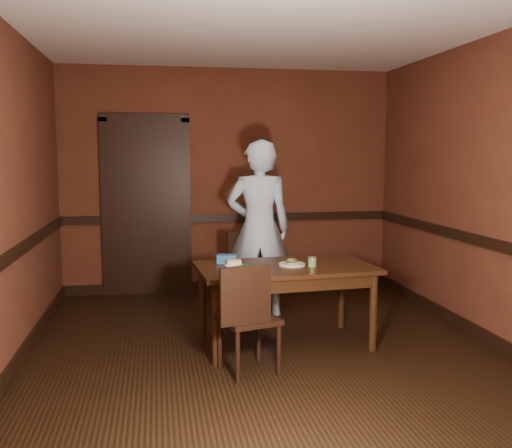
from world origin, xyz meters
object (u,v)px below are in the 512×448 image
object	(u,v)px
chair_near	(249,317)
food_tub	(227,259)
chair_far	(242,275)
sauce_jar	(312,262)
sandwich_plate	(292,263)
dining_table	(285,305)
person	(259,228)
cheese_saucer	(234,263)

from	to	relation	value
chair_near	food_tub	xyz separation A→B (m)	(-0.07, 0.77, 0.32)
chair_far	chair_near	distance (m)	1.50
food_tub	sauce_jar	bearing A→B (deg)	-6.91
chair_far	sandwich_plate	world-z (taller)	chair_far
chair_far	dining_table	bearing A→B (deg)	-93.67
person	sandwich_plate	world-z (taller)	person
chair_near	cheese_saucer	size ratio (longest dim) A/B	5.30
chair_near	sandwich_plate	distance (m)	0.80
dining_table	food_tub	bearing A→B (deg)	153.35
dining_table	chair_far	distance (m)	0.96
sauce_jar	food_tub	distance (m)	0.76
dining_table	cheese_saucer	xyz separation A→B (m)	(-0.44, 0.07, 0.38)
chair_near	person	size ratio (longest dim) A/B	0.48
person	chair_near	bearing A→B (deg)	82.16
chair_far	person	distance (m)	0.51
chair_near	sandwich_plate	bearing A→B (deg)	-146.33
dining_table	person	distance (m)	1.15
dining_table	food_tub	size ratio (longest dim) A/B	7.48
dining_table	chair_far	size ratio (longest dim) A/B	1.73
sandwich_plate	sauce_jar	world-z (taller)	sauce_jar
chair_far	cheese_saucer	size ratio (longest dim) A/B	5.38
chair_far	food_tub	size ratio (longest dim) A/B	4.33
chair_far	person	size ratio (longest dim) A/B	0.48
dining_table	chair_near	size ratio (longest dim) A/B	1.75
dining_table	chair_near	xyz separation A→B (m)	(-0.41, -0.57, 0.08)
sauce_jar	chair_far	bearing A→B (deg)	114.25
person	sandwich_plate	distance (m)	1.02
chair_near	cheese_saucer	world-z (taller)	chair_near
cheese_saucer	chair_far	bearing A→B (deg)	77.10
dining_table	chair_near	bearing A→B (deg)	-130.60
dining_table	chair_far	world-z (taller)	chair_far
dining_table	sauce_jar	size ratio (longest dim) A/B	17.20
sauce_jar	cheese_saucer	xyz separation A→B (m)	(-0.66, 0.17, -0.02)
person	chair_far	bearing A→B (deg)	26.65
dining_table	food_tub	distance (m)	0.66
sauce_jar	food_tub	bearing A→B (deg)	156.94
sandwich_plate	sauce_jar	xyz separation A→B (m)	(0.15, -0.10, 0.03)
person	sandwich_plate	bearing A→B (deg)	101.64
chair_far	person	xyz separation A→B (m)	(0.19, 0.08, 0.47)
sandwich_plate	food_tub	size ratio (longest dim) A/B	1.15
dining_table	cheese_saucer	bearing A→B (deg)	166.71
chair_near	person	distance (m)	1.68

